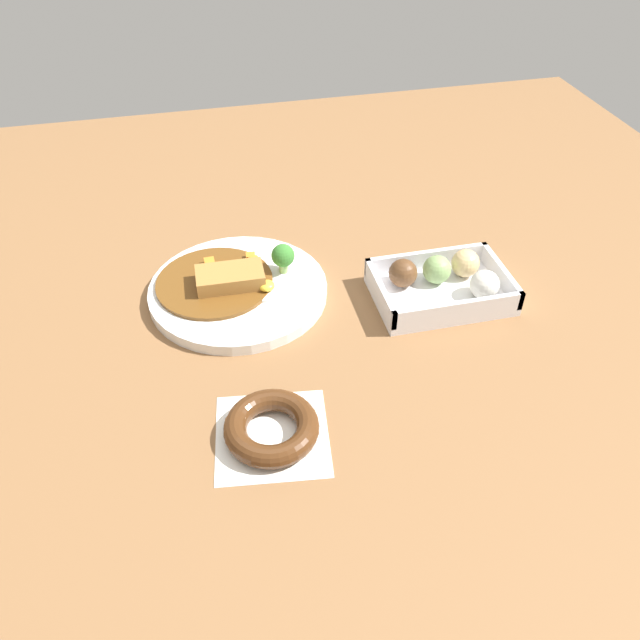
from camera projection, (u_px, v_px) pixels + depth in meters
name	position (u px, v px, depth m)	size (l,w,h in m)	color
ground_plane	(349.00, 305.00, 0.97)	(1.60, 1.60, 0.00)	brown
curry_plate	(237.00, 287.00, 0.98)	(0.27, 0.27, 0.07)	white
donut_box	(443.00, 283.00, 0.97)	(0.20, 0.14, 0.06)	white
chocolate_ring_donut	(272.00, 428.00, 0.77)	(0.15, 0.15, 0.03)	white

